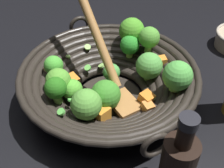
# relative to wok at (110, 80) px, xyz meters

# --- Properties ---
(ground_plane) EXTENTS (4.00, 4.00, 0.00)m
(ground_plane) POSITION_rel_wok_xyz_m (-0.00, -0.00, -0.06)
(ground_plane) COLOR black
(wok) EXTENTS (0.37, 0.40, 0.25)m
(wok) POSITION_rel_wok_xyz_m (0.00, 0.00, 0.00)
(wok) COLOR black
(wok) RESTS_ON ground
(garlic_bulb) EXTENTS (0.04, 0.04, 0.04)m
(garlic_bulb) POSITION_rel_wok_xyz_m (0.06, 0.24, -0.04)
(garlic_bulb) COLOR silver
(garlic_bulb) RESTS_ON ground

